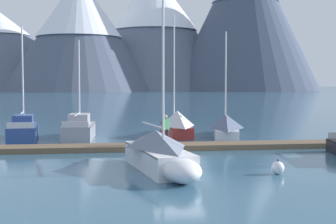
{
  "coord_description": "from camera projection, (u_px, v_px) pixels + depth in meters",
  "views": [
    {
      "loc": [
        -2.62,
        -23.24,
        3.85
      ],
      "look_at": [
        0.0,
        6.0,
        2.0
      ],
      "focal_mm": 51.65,
      "sensor_mm": 36.0,
      "label": 1
    }
  ],
  "objects": [
    {
      "name": "sailboat_mid_dock_port",
      "position": [
        160.0,
        152.0,
        20.89
      ],
      "size": [
        3.14,
        7.0,
        8.91
      ],
      "color": "white",
      "rests_on": "ground"
    },
    {
      "name": "mountain_east_summit",
      "position": [
        245.0,
        9.0,
        208.6
      ],
      "size": [
        64.2,
        64.2,
        66.92
      ],
      "color": "#424C60",
      "rests_on": "ground"
    },
    {
      "name": "sailboat_far_berth",
      "position": [
        226.0,
        126.0,
        33.39
      ],
      "size": [
        2.63,
        7.34,
        7.3
      ],
      "color": "silver",
      "rests_on": "ground"
    },
    {
      "name": "ground_plane",
      "position": [
        179.0,
        161.0,
        23.57
      ],
      "size": [
        700.0,
        700.0,
        0.0
      ],
      "primitive_type": "plane",
      "color": "#335B75"
    },
    {
      "name": "person_on_dock",
      "position": [
        166.0,
        128.0,
        27.21
      ],
      "size": [
        0.49,
        0.4,
        1.69
      ],
      "color": "#232328",
      "rests_on": "dock"
    },
    {
      "name": "mountain_central_massif",
      "position": [
        79.0,
        30.0,
        196.9
      ],
      "size": [
        62.21,
        62.21,
        46.87
      ],
      "color": "#4C566B",
      "rests_on": "ground"
    },
    {
      "name": "dock",
      "position": [
        171.0,
        147.0,
        27.54
      ],
      "size": [
        20.34,
        2.72,
        0.3
      ],
      "color": "brown",
      "rests_on": "ground"
    },
    {
      "name": "sailboat_mid_dock_starboard",
      "position": [
        176.0,
        124.0,
        34.32
      ],
      "size": [
        2.07,
        6.33,
        8.63
      ],
      "color": "#B2332D",
      "rests_on": "ground"
    },
    {
      "name": "mountain_shoulder_ridge",
      "position": [
        155.0,
        28.0,
        223.57
      ],
      "size": [
        75.82,
        75.82,
        54.44
      ],
      "color": "slate",
      "rests_on": "ground"
    },
    {
      "name": "sailboat_nearest_berth",
      "position": [
        24.0,
        130.0,
        31.85
      ],
      "size": [
        2.45,
        6.19,
        7.54
      ],
      "color": "navy",
      "rests_on": "ground"
    },
    {
      "name": "sailboat_second_berth",
      "position": [
        80.0,
        129.0,
        32.82
      ],
      "size": [
        1.91,
        6.6,
        6.63
      ],
      "color": "#93939E",
      "rests_on": "ground"
    },
    {
      "name": "mooring_buoy_channel_marker",
      "position": [
        278.0,
        168.0,
        20.08
      ],
      "size": [
        0.54,
        0.54,
        0.62
      ],
      "color": "white",
      "rests_on": "ground"
    }
  ]
}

